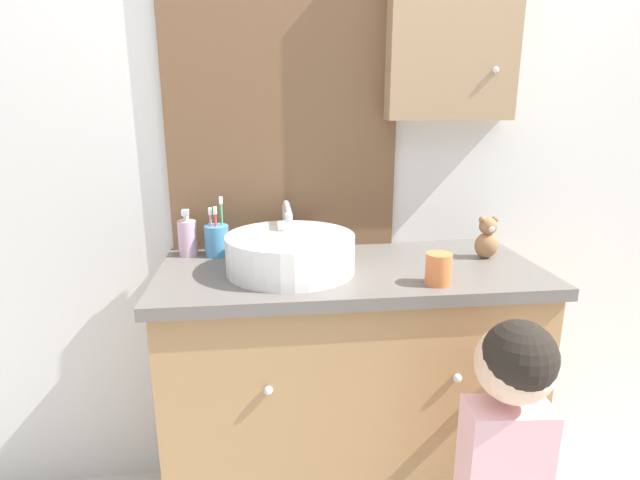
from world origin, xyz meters
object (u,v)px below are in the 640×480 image
toothbrush_holder (217,239)px  drinking_cup (439,269)px  teddy_bear (487,238)px  soap_dispenser (188,237)px  child_figure (506,450)px  sink_basin (291,252)px

toothbrush_holder → drinking_cup: size_ratio=2.21×
toothbrush_holder → drinking_cup: toothbrush_holder is taller
teddy_bear → drinking_cup: teddy_bear is taller
drinking_cup → teddy_bear: bearing=42.6°
soap_dispenser → drinking_cup: soap_dispenser is taller
child_figure → sink_basin: bearing=136.8°
drinking_cup → toothbrush_holder: bearing=150.9°
sink_basin → teddy_bear: (0.63, 0.05, 0.01)m
teddy_bear → soap_dispenser: bearing=171.7°
teddy_bear → sink_basin: bearing=-175.2°
soap_dispenser → teddy_bear: (0.95, -0.14, 0.00)m
child_figure → drinking_cup: (-0.09, 0.29, 0.36)m
child_figure → drinking_cup: size_ratio=10.51×
toothbrush_holder → drinking_cup: bearing=-29.1°
toothbrush_holder → drinking_cup: 0.71m
sink_basin → child_figure: 0.76m
teddy_bear → drinking_cup: size_ratio=1.58×
sink_basin → toothbrush_holder: bearing=141.5°
sink_basin → soap_dispenser: bearing=149.2°
child_figure → teddy_bear: 0.65m
soap_dispenser → sink_basin: bearing=-30.8°
child_figure → toothbrush_holder: bearing=138.2°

